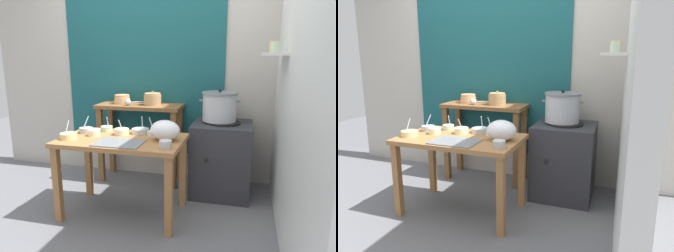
# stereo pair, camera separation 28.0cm
# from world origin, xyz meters

# --- Properties ---
(ground_plane) EXTENTS (9.00, 9.00, 0.00)m
(ground_plane) POSITION_xyz_m (0.00, 0.00, 0.00)
(ground_plane) COLOR slate
(wall_back) EXTENTS (4.40, 0.12, 2.60)m
(wall_back) POSITION_xyz_m (0.08, 1.10, 1.30)
(wall_back) COLOR #B2ADA3
(wall_back) RESTS_ON ground
(wall_right) EXTENTS (0.30, 3.20, 2.60)m
(wall_right) POSITION_xyz_m (1.40, 0.20, 1.30)
(wall_right) COLOR white
(wall_right) RESTS_ON ground
(prep_table) EXTENTS (1.10, 0.66, 0.72)m
(prep_table) POSITION_xyz_m (-0.01, 0.03, 0.61)
(prep_table) COLOR #9E6B3D
(prep_table) RESTS_ON ground
(back_shelf_table) EXTENTS (0.96, 0.40, 0.90)m
(back_shelf_table) POSITION_xyz_m (-0.12, 0.83, 0.68)
(back_shelf_table) COLOR brown
(back_shelf_table) RESTS_ON ground
(stove_block) EXTENTS (0.60, 0.61, 0.78)m
(stove_block) POSITION_xyz_m (0.82, 0.70, 0.38)
(stove_block) COLOR #2D2D33
(stove_block) RESTS_ON ground
(steamer_pot) EXTENTS (0.41, 0.37, 0.33)m
(steamer_pot) POSITION_xyz_m (0.78, 0.72, 0.93)
(steamer_pot) COLOR #B7BABF
(steamer_pot) RESTS_ON stove_block
(clay_pot) EXTENTS (0.19, 0.19, 0.16)m
(clay_pot) POSITION_xyz_m (0.03, 0.83, 0.97)
(clay_pot) COLOR tan
(clay_pot) RESTS_ON back_shelf_table
(bowl_stack_enamel) EXTENTS (0.19, 0.19, 0.10)m
(bowl_stack_enamel) POSITION_xyz_m (-0.34, 0.85, 0.95)
(bowl_stack_enamel) COLOR tan
(bowl_stack_enamel) RESTS_ON back_shelf_table
(ladle) EXTENTS (0.26, 0.13, 0.07)m
(ladle) POSITION_xyz_m (-0.22, 0.74, 0.94)
(ladle) COLOR #B7BABF
(ladle) RESTS_ON back_shelf_table
(serving_tray) EXTENTS (0.40, 0.28, 0.01)m
(serving_tray) POSITION_xyz_m (0.03, -0.14, 0.72)
(serving_tray) COLOR slate
(serving_tray) RESTS_ON prep_table
(plastic_bag) EXTENTS (0.26, 0.22, 0.18)m
(plastic_bag) POSITION_xyz_m (0.38, 0.05, 0.81)
(plastic_bag) COLOR white
(plastic_bag) RESTS_ON prep_table
(prep_bowl_0) EXTENTS (0.11, 0.11, 0.15)m
(prep_bowl_0) POSITION_xyz_m (-0.26, 0.24, 0.75)
(prep_bowl_0) COLOR #B7D1AD
(prep_bowl_0) RESTS_ON prep_table
(prep_bowl_1) EXTENTS (0.13, 0.13, 0.16)m
(prep_bowl_1) POSITION_xyz_m (-0.42, 0.13, 0.75)
(prep_bowl_1) COLOR #B7BABF
(prep_bowl_1) RESTS_ON prep_table
(prep_bowl_2) EXTENTS (0.10, 0.10, 0.06)m
(prep_bowl_2) POSITION_xyz_m (0.44, -0.17, 0.75)
(prep_bowl_2) COLOR #B7BABF
(prep_bowl_2) RESTS_ON prep_table
(prep_bowl_3) EXTENTS (0.13, 0.13, 0.14)m
(prep_bowl_3) POSITION_xyz_m (-0.06, 0.15, 0.75)
(prep_bowl_3) COLOR beige
(prep_bowl_3) RESTS_ON prep_table
(prep_bowl_4) EXTENTS (0.11, 0.11, 0.06)m
(prep_bowl_4) POSITION_xyz_m (-0.29, 0.05, 0.75)
(prep_bowl_4) COLOR beige
(prep_bowl_4) RESTS_ON prep_table
(prep_bowl_5) EXTENTS (0.15, 0.15, 0.16)m
(prep_bowl_5) POSITION_xyz_m (-0.46, -0.11, 0.75)
(prep_bowl_5) COLOR #E5C684
(prep_bowl_5) RESTS_ON prep_table
(prep_bowl_6) EXTENTS (0.16, 0.16, 0.17)m
(prep_bowl_6) POSITION_xyz_m (0.09, 0.24, 0.75)
(prep_bowl_6) COLOR #B7BABF
(prep_bowl_6) RESTS_ON prep_table
(prep_bowl_7) EXTENTS (0.10, 0.10, 0.17)m
(prep_bowl_7) POSITION_xyz_m (0.23, 0.18, 0.75)
(prep_bowl_7) COLOR silver
(prep_bowl_7) RESTS_ON prep_table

